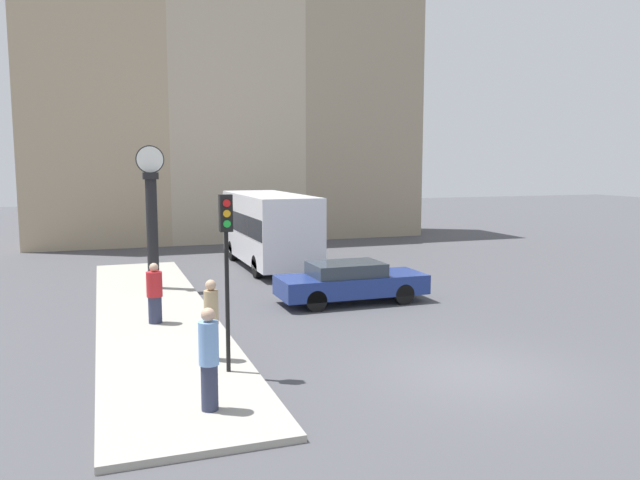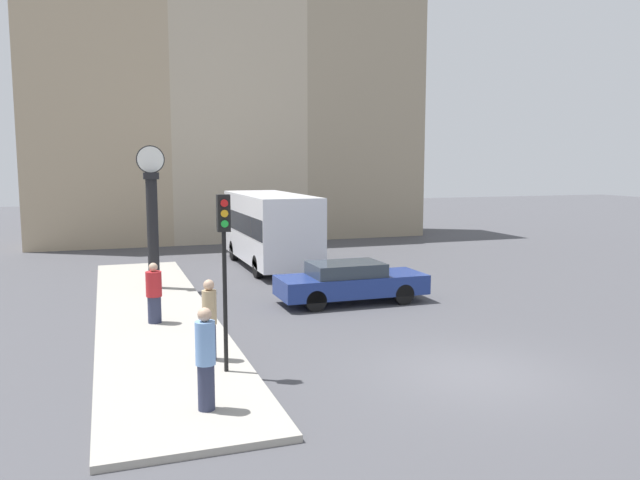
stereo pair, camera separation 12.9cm
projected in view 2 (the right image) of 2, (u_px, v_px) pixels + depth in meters
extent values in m
plane|color=#47474C|center=(472.00, 373.00, 13.38)|extent=(120.00, 120.00, 0.00)
cube|color=#A39E93|center=(154.00, 314.00, 18.33)|extent=(3.23, 18.80, 0.13)
cube|color=tan|center=(95.00, 95.00, 33.92)|extent=(7.50, 5.00, 16.36)
cube|color=#B7A88E|center=(232.00, 93.00, 36.33)|extent=(7.62, 5.00, 17.12)
cube|color=gray|center=(352.00, 107.00, 38.86)|extent=(7.52, 5.00, 15.95)
cube|color=navy|center=(351.00, 285.00, 20.10)|extent=(4.79, 1.79, 0.62)
cube|color=#2D3842|center=(346.00, 269.00, 19.97)|extent=(2.30, 1.61, 0.42)
cylinder|color=black|center=(383.00, 285.00, 21.35)|extent=(0.66, 0.22, 0.66)
cylinder|color=black|center=(404.00, 294.00, 19.87)|extent=(0.66, 0.22, 0.66)
cylinder|color=black|center=(300.00, 291.00, 20.38)|extent=(0.66, 0.22, 0.66)
cylinder|color=black|center=(316.00, 301.00, 18.91)|extent=(0.66, 0.22, 0.66)
cube|color=silver|center=(270.00, 227.00, 26.88)|extent=(2.49, 7.67, 2.80)
cube|color=#1E232D|center=(270.00, 222.00, 26.85)|extent=(2.52, 7.52, 0.82)
cylinder|color=black|center=(280.00, 248.00, 29.63)|extent=(0.28, 0.90, 0.90)
cylinder|color=black|center=(234.00, 251.00, 28.91)|extent=(0.28, 0.90, 0.90)
cylinder|color=black|center=(312.00, 264.00, 25.17)|extent=(0.28, 0.90, 0.90)
cylinder|color=black|center=(258.00, 266.00, 24.45)|extent=(0.28, 0.90, 0.90)
cylinder|color=black|center=(225.00, 302.00, 12.94)|extent=(0.09, 0.09, 2.96)
cube|color=black|center=(223.00, 213.00, 12.72)|extent=(0.26, 0.20, 0.76)
cylinder|color=red|center=(224.00, 203.00, 12.58)|extent=(0.15, 0.04, 0.15)
cylinder|color=orange|center=(224.00, 214.00, 12.60)|extent=(0.15, 0.04, 0.15)
cylinder|color=green|center=(225.00, 224.00, 12.63)|extent=(0.15, 0.04, 0.15)
cylinder|color=black|center=(153.00, 234.00, 21.67)|extent=(0.39, 0.39, 3.80)
cube|color=black|center=(151.00, 176.00, 21.43)|extent=(0.51, 0.51, 0.23)
cylinder|color=black|center=(150.00, 159.00, 21.36)|extent=(0.96, 0.04, 0.96)
cylinder|color=white|center=(150.00, 159.00, 21.36)|extent=(0.89, 0.06, 0.89)
cylinder|color=#2D334C|center=(206.00, 387.00, 11.03)|extent=(0.30, 0.30, 0.83)
cylinder|color=#729ED8|center=(205.00, 343.00, 10.93)|extent=(0.35, 0.35, 0.77)
sphere|color=tan|center=(205.00, 315.00, 10.87)|extent=(0.25, 0.25, 0.25)
cylinder|color=#2D334C|center=(210.00, 342.00, 13.86)|extent=(0.27, 0.27, 0.81)
cylinder|color=tan|center=(209.00, 307.00, 13.77)|extent=(0.32, 0.32, 0.76)
sphere|color=tan|center=(209.00, 285.00, 13.71)|extent=(0.24, 0.24, 0.24)
cylinder|color=#2D334C|center=(155.00, 310.00, 17.06)|extent=(0.36, 0.36, 0.74)
cylinder|color=red|center=(154.00, 284.00, 16.98)|extent=(0.43, 0.43, 0.69)
sphere|color=tan|center=(153.00, 267.00, 16.92)|extent=(0.24, 0.24, 0.24)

